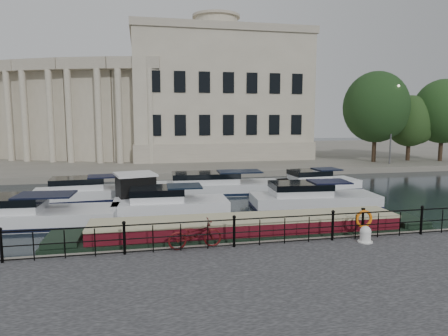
# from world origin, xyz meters

# --- Properties ---
(ground_plane) EXTENTS (160.00, 160.00, 0.00)m
(ground_plane) POSITION_xyz_m (0.00, 0.00, 0.00)
(ground_plane) COLOR black
(ground_plane) RESTS_ON ground
(far_bank) EXTENTS (120.00, 42.00, 0.55)m
(far_bank) POSITION_xyz_m (0.00, 39.00, 0.28)
(far_bank) COLOR #6B665B
(far_bank) RESTS_ON ground_plane
(railing) EXTENTS (24.14, 0.14, 1.22)m
(railing) POSITION_xyz_m (0.00, -2.25, 1.20)
(railing) COLOR black
(railing) RESTS_ON near_quay
(civic_building) EXTENTS (53.55, 31.84, 16.85)m
(civic_building) POSITION_xyz_m (-1.00, 34.71, 7.04)
(civic_building) COLOR #ADA38C
(civic_building) RESTS_ON far_bank
(lamp_posts) EXTENTS (8.24, 1.55, 8.07)m
(lamp_posts) POSITION_xyz_m (26.00, 20.70, 4.80)
(lamp_posts) COLOR #59595B
(lamp_posts) RESTS_ON far_bank
(bicycle) EXTENTS (2.09, 0.90, 1.07)m
(bicycle) POSITION_xyz_m (-1.46, -2.10, 1.08)
(bicycle) COLOR #4E0D0E
(bicycle) RESTS_ON near_quay
(mooring_bollard) EXTENTS (0.57, 0.57, 0.64)m
(mooring_bollard) POSITION_xyz_m (5.15, -2.74, 0.85)
(mooring_bollard) COLOR silver
(mooring_bollard) RESTS_ON near_quay
(life_ring_post) EXTENTS (0.74, 0.20, 1.20)m
(life_ring_post) POSITION_xyz_m (5.40, -2.17, 1.30)
(life_ring_post) COLOR black
(life_ring_post) RESTS_ON near_quay
(narrowboat) EXTENTS (16.40, 2.51, 1.60)m
(narrowboat) POSITION_xyz_m (1.03, -0.47, 0.37)
(narrowboat) COLOR black
(narrowboat) RESTS_ON ground_plane
(harbour_hut) EXTENTS (3.53, 3.14, 2.19)m
(harbour_hut) POSITION_xyz_m (-3.72, 7.50, 0.95)
(harbour_hut) COLOR #6B665B
(harbour_hut) RESTS_ON ground_plane
(cabin_cruisers) EXTENTS (26.38, 9.71, 1.99)m
(cabin_cruisers) POSITION_xyz_m (-0.50, 7.98, 0.37)
(cabin_cruisers) COLOR silver
(cabin_cruisers) RESTS_ON ground_plane
(trees) EXTENTS (14.48, 7.31, 9.74)m
(trees) POSITION_xyz_m (25.36, 22.45, 5.80)
(trees) COLOR black
(trees) RESTS_ON far_bank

